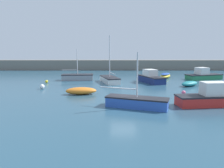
{
  "coord_description": "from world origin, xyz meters",
  "views": [
    {
      "loc": [
        -1.12,
        -19.22,
        4.97
      ],
      "look_at": [
        -1.16,
        6.4,
        0.76
      ],
      "focal_mm": 35.0,
      "sensor_mm": 36.0,
      "label": 1
    }
  ],
  "objects": [
    {
      "name": "rowboat_with_red_cover",
      "position": [
        7.96,
        17.59,
        0.39
      ],
      "size": [
        2.86,
        3.85,
        0.78
      ],
      "rotation": [
        0.0,
        0.0,
        4.27
      ],
      "color": "yellow",
      "rests_on": "ground_plane"
    },
    {
      "name": "mooring_buoy_white",
      "position": [
        -9.76,
        7.31,
        0.29
      ],
      "size": [
        0.58,
        0.58,
        0.58
      ],
      "primitive_type": "sphere",
      "color": "white",
      "rests_on": "ground_plane"
    },
    {
      "name": "motorboat_with_cabin",
      "position": [
        7.49,
        -0.6,
        0.74
      ],
      "size": [
        5.84,
        2.42,
        2.08
      ],
      "rotation": [
        0.0,
        0.0,
        3.25
      ],
      "color": "red",
      "rests_on": "ground_plane"
    },
    {
      "name": "cabin_cruiser_white",
      "position": [
        13.59,
        15.66,
        0.65
      ],
      "size": [
        6.17,
        3.62,
        1.93
      ],
      "rotation": [
        0.0,
        0.0,
        0.29
      ],
      "color": "#287A4C",
      "rests_on": "ground_plane"
    },
    {
      "name": "mooring_buoy_pink",
      "position": [
        6.67,
        4.01,
        0.22
      ],
      "size": [
        0.43,
        0.43,
        0.43
      ],
      "primitive_type": "sphere",
      "color": "#EA668C",
      "rests_on": "ground_plane"
    },
    {
      "name": "rowboat_white_midwater",
      "position": [
        9.2,
        9.37,
        0.33
      ],
      "size": [
        3.15,
        2.86,
        0.66
      ],
      "rotation": [
        0.0,
        0.0,
        0.66
      ],
      "color": "teal",
      "rests_on": "ground_plane"
    },
    {
      "name": "mooring_buoy_yellow",
      "position": [
        -10.61,
        11.99,
        0.21
      ],
      "size": [
        0.42,
        0.42,
        0.42
      ],
      "primitive_type": "sphere",
      "color": "yellow",
      "rests_on": "ground_plane"
    },
    {
      "name": "sailboat_tall_mast",
      "position": [
        -1.47,
        12.38,
        0.48
      ],
      "size": [
        3.16,
        5.36,
        6.83
      ],
      "rotation": [
        0.0,
        0.0,
        1.86
      ],
      "color": "white",
      "rests_on": "ground_plane"
    },
    {
      "name": "open_tender_yellow",
      "position": [
        -4.5,
        4.09,
        0.39
      ],
      "size": [
        3.44,
        1.67,
        0.78
      ],
      "rotation": [
        0.0,
        0.0,
        3.23
      ],
      "color": "orange",
      "rests_on": "ground_plane"
    },
    {
      "name": "ground_plane",
      "position": [
        0.0,
        0.0,
        -0.1
      ],
      "size": [
        120.0,
        120.0,
        0.2
      ],
      "primitive_type": "cube",
      "color": "#284C60"
    },
    {
      "name": "motorboat_grey_hull",
      "position": [
        4.6,
        12.49,
        0.71
      ],
      "size": [
        3.56,
        5.35,
        1.9
      ],
      "rotation": [
        0.0,
        0.0,
        5.07
      ],
      "color": "navy",
      "rests_on": "ground_plane"
    },
    {
      "name": "sailboat_short_mast",
      "position": [
        -6.55,
        14.89,
        0.49
      ],
      "size": [
        4.99,
        2.21,
        4.82
      ],
      "rotation": [
        0.0,
        0.0,
        0.08
      ],
      "color": "gray",
      "rests_on": "ground_plane"
    },
    {
      "name": "sailboat_twin_hulled",
      "position": [
        0.98,
        -1.22,
        0.47
      ],
      "size": [
        5.9,
        3.23,
        4.64
      ],
      "rotation": [
        0.0,
        0.0,
        5.94
      ],
      "color": "#2D56B7",
      "rests_on": "ground_plane"
    },
    {
      "name": "harbor_breakwater",
      "position": [
        0.0,
        31.68,
        1.14
      ],
      "size": [
        66.58,
        2.6,
        2.29
      ],
      "primitive_type": "cube",
      "color": "slate",
      "rests_on": "ground_plane"
    }
  ]
}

